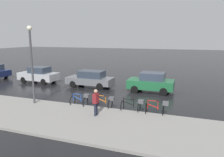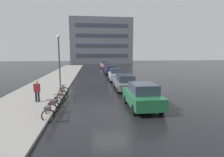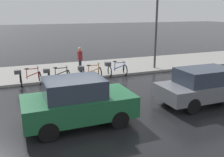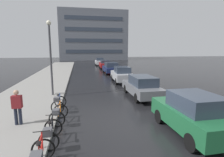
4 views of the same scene
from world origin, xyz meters
The scene contains 10 objects.
ground_plane centered at (0.00, 0.00, 0.00)m, with size 140.00×140.00×0.00m, color black.
sidewalk_kerb centered at (-6.00, 10.00, 0.07)m, with size 4.80×60.00×0.14m, color gray.
bicycle_nearest centered at (-3.60, -1.85, 0.50)m, with size 0.79×1.35×1.01m.
bicycle_second centered at (-3.54, -0.34, 0.48)m, with size 0.71×1.40×0.93m.
bicycle_third centered at (-3.47, 1.56, 0.48)m, with size 0.81×1.36×0.99m.
bicycle_farthest centered at (-3.64, 3.27, 0.50)m, with size 0.76×1.35×0.99m.
car_green centered at (2.06, -0.48, 0.85)m, with size 1.93×3.87×1.70m.
car_grey centered at (1.98, 5.23, 0.79)m, with size 1.83×4.39×1.56m.
pedestrian centered at (-5.17, 1.46, 0.97)m, with size 0.41×0.25×1.71m.
streetlamp centered at (-4.40, 6.49, 3.27)m, with size 0.33×0.33×5.39m.
Camera 3 is at (10.12, -2.37, 3.92)m, focal length 40.00 mm.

